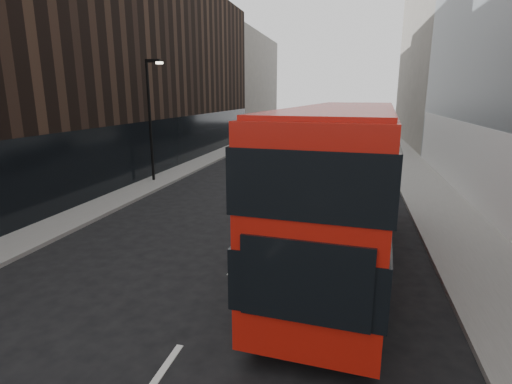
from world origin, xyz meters
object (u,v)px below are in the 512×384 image
Objects in this scene: grey_bus at (335,123)px; red_bus at (343,178)px; car_b at (358,169)px; car_c at (369,158)px; car_a at (322,173)px; street_lamp at (151,112)px.

red_bus is at bearing -92.07° from grey_bus.
car_b is 4.40m from car_c.
car_b is at bearing 91.34° from red_bus.
grey_bus reaches higher than car_b.
red_bus is at bearing -88.13° from car_a.
car_b is (0.69, 13.47, -2.08)m from red_bus.
grey_bus is (-1.66, 32.41, -0.51)m from red_bus.
red_bus is 10.98m from car_a.
car_c reaches higher than car_b.
grey_bus is 21.73m from car_a.
red_bus is 17.97m from car_c.
grey_bus is 2.79× the size of car_a.
car_a is (-1.35, 10.72, -1.92)m from red_bus.
car_c is at bearing 33.37° from street_lamp.
street_lamp is 0.54× the size of grey_bus.
street_lamp is at bearing -163.34° from car_b.
car_a is 7.63m from car_c.
red_bus reaches higher than grey_bus.
street_lamp reaches higher than car_c.
car_b is at bearing -87.94° from grey_bus.
street_lamp is 14.75m from red_bus.
car_a reaches higher than car_b.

